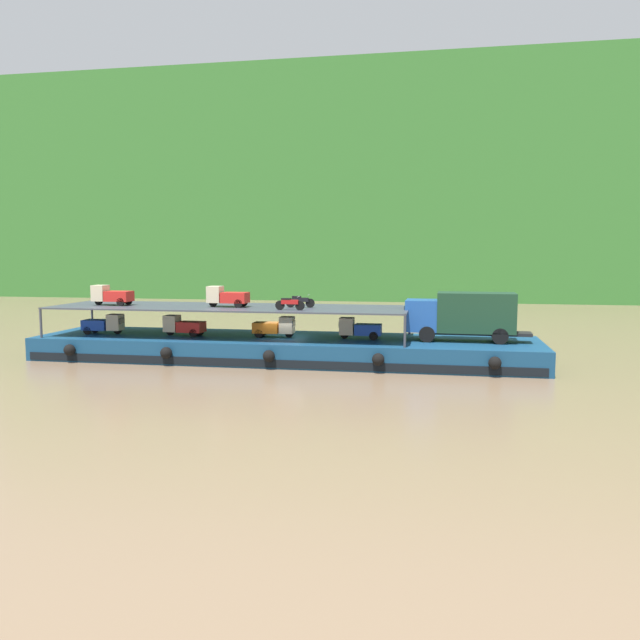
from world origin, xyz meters
name	(u,v)px	position (x,y,z in m)	size (l,w,h in m)	color
ground_plane	(284,359)	(0.00, 0.00, 0.00)	(400.00, 400.00, 0.00)	#7F664C
hillside_far_bank	(379,175)	(0.00, 67.22, 20.14)	(126.72, 34.03, 35.76)	#33702D
cargo_barge	(284,348)	(0.00, -0.03, 0.75)	(33.28, 7.89, 1.50)	navy
covered_lorry	(463,315)	(11.66, 0.27, 3.19)	(7.90, 2.46, 3.10)	#1E4C99
cargo_rack	(229,307)	(-3.80, 0.00, 3.44)	(24.08, 6.49, 2.00)	#383D47
mini_truck_lower_stern	(104,324)	(-12.68, -0.58, 2.19)	(2.78, 1.27, 1.38)	#1E47B7
mini_truck_lower_aft	(183,326)	(-6.85, -0.56, 2.19)	(2.79, 1.28, 1.38)	red
mini_truck_lower_mid	(275,327)	(-0.61, -0.06, 2.19)	(2.76, 1.23, 1.38)	orange
mini_truck_lower_fore	(360,328)	(5.06, 0.07, 2.19)	(2.75, 1.21, 1.38)	#1E47B7
mini_truck_upper_stern	(111,295)	(-12.09, -0.51, 4.19)	(2.76, 1.23, 1.38)	red
mini_truck_upper_mid	(227,297)	(-3.80, -0.38, 4.19)	(2.76, 1.24, 1.38)	red
motorcycle_upper_port	(290,303)	(0.86, -1.95, 3.93)	(1.90, 0.55, 0.87)	black
motorcycle_upper_centre	(300,301)	(1.11, 0.00, 3.93)	(1.90, 0.55, 0.87)	black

